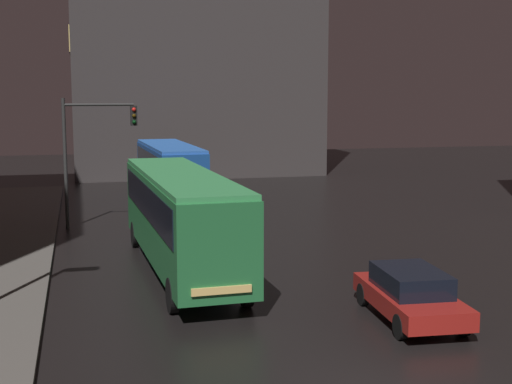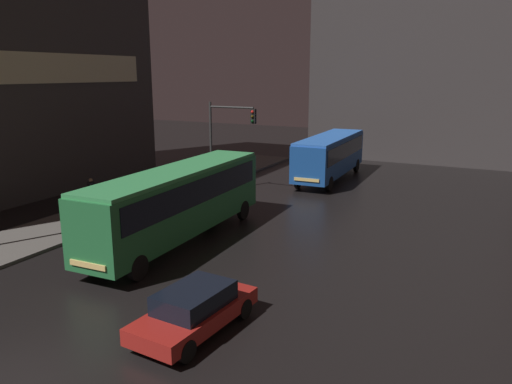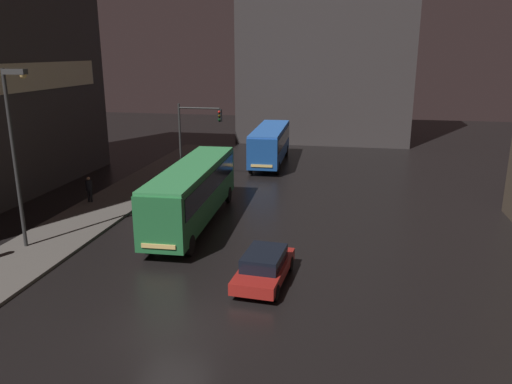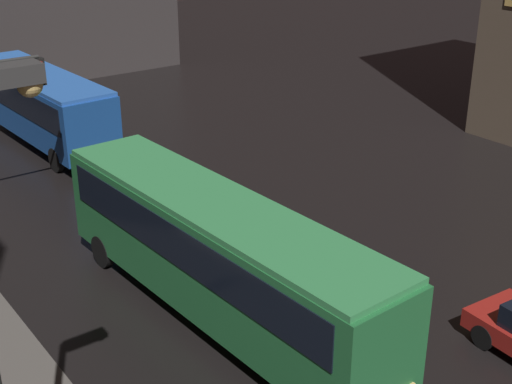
{
  "view_description": "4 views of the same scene",
  "coord_description": "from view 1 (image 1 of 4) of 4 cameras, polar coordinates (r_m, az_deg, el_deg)",
  "views": [
    {
      "loc": [
        -5.91,
        -12.81,
        6.07
      ],
      "look_at": [
        0.62,
        13.42,
        2.3
      ],
      "focal_mm": 50.0,
      "sensor_mm": 36.0,
      "label": 1
    },
    {
      "loc": [
        10.44,
        -7.17,
        7.6
      ],
      "look_at": [
        -0.19,
        13.76,
        1.99
      ],
      "focal_mm": 35.0,
      "sensor_mm": 36.0,
      "label": 2
    },
    {
      "loc": [
        5.98,
        -14.97,
        9.51
      ],
      "look_at": [
        0.65,
        12.45,
        1.6
      ],
      "focal_mm": 35.0,
      "sensor_mm": 36.0,
      "label": 3
    },
    {
      "loc": [
        -11.57,
        -2.75,
        10.69
      ],
      "look_at": [
        -0.55,
        11.95,
        2.73
      ],
      "focal_mm": 50.0,
      "sensor_mm": 36.0,
      "label": 4
    }
  ],
  "objects": [
    {
      "name": "bus_far",
      "position": [
        40.53,
        -6.92,
        2.07
      ],
      "size": [
        2.82,
        10.3,
        3.18
      ],
      "rotation": [
        0.0,
        0.0,
        3.18
      ],
      "color": "#194793",
      "rests_on": "ground"
    },
    {
      "name": "building_far_backdrop",
      "position": [
        56.38,
        -5.25,
        14.67
      ],
      "size": [
        18.07,
        12.0,
        25.39
      ],
      "color": "#383333",
      "rests_on": "ground"
    },
    {
      "name": "traffic_light_main",
      "position": [
        32.75,
        -13.04,
        4.07
      ],
      "size": [
        3.3,
        0.35,
        5.84
      ],
      "color": "#2D2D2D",
      "rests_on": "ground"
    },
    {
      "name": "car_taxi",
      "position": [
        19.78,
        12.24,
        -7.94
      ],
      "size": [
        2.12,
        4.42,
        1.38
      ],
      "rotation": [
        0.0,
        0.0,
        3.07
      ],
      "color": "maroon",
      "rests_on": "ground"
    },
    {
      "name": "bus_near",
      "position": [
        24.2,
        -6.03,
        -1.55
      ],
      "size": [
        2.79,
        11.86,
        3.41
      ],
      "rotation": [
        0.0,
        0.0,
        3.18
      ],
      "color": "#236B38",
      "rests_on": "ground"
    }
  ]
}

